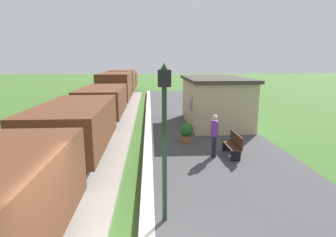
{
  "coord_description": "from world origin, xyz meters",
  "views": [
    {
      "loc": [
        0.5,
        -4.23,
        4.0
      ],
      "look_at": [
        1.32,
        7.68,
        1.45
      ],
      "focal_mm": 29.12,
      "sensor_mm": 36.0,
      "label": 1
    }
  ],
  "objects_px": {
    "freight_train": "(111,94)",
    "lamp_post_near": "(164,116)",
    "station_hut": "(215,101)",
    "potted_planter": "(187,132)",
    "bench_near_hut": "(233,144)",
    "person_waiting": "(214,134)"
  },
  "relations": [
    {
      "from": "freight_train",
      "to": "bench_near_hut",
      "type": "distance_m",
      "value": 12.4
    },
    {
      "from": "station_hut",
      "to": "bench_near_hut",
      "type": "height_order",
      "value": "station_hut"
    },
    {
      "from": "station_hut",
      "to": "potted_planter",
      "type": "xyz_separation_m",
      "value": [
        -2.2,
        -3.78,
        -0.93
      ]
    },
    {
      "from": "bench_near_hut",
      "to": "person_waiting",
      "type": "distance_m",
      "value": 0.92
    },
    {
      "from": "potted_planter",
      "to": "lamp_post_near",
      "type": "xyz_separation_m",
      "value": [
        -1.38,
        -6.3,
        2.08
      ]
    },
    {
      "from": "potted_planter",
      "to": "bench_near_hut",
      "type": "bearing_deg",
      "value": -50.51
    },
    {
      "from": "station_hut",
      "to": "potted_planter",
      "type": "relative_size",
      "value": 6.33
    },
    {
      "from": "potted_planter",
      "to": "freight_train",
      "type": "bearing_deg",
      "value": 117.74
    },
    {
      "from": "bench_near_hut",
      "to": "potted_planter",
      "type": "bearing_deg",
      "value": 129.49
    },
    {
      "from": "station_hut",
      "to": "bench_near_hut",
      "type": "relative_size",
      "value": 3.87
    },
    {
      "from": "person_waiting",
      "to": "potted_planter",
      "type": "bearing_deg",
      "value": -63.82
    },
    {
      "from": "bench_near_hut",
      "to": "potted_planter",
      "type": "height_order",
      "value": "potted_planter"
    },
    {
      "from": "bench_near_hut",
      "to": "station_hut",
      "type": "bearing_deg",
      "value": 84.14
    },
    {
      "from": "station_hut",
      "to": "bench_near_hut",
      "type": "bearing_deg",
      "value": -95.86
    },
    {
      "from": "freight_train",
      "to": "station_hut",
      "type": "xyz_separation_m",
      "value": [
        6.8,
        -4.97,
        0.15
      ]
    },
    {
      "from": "freight_train",
      "to": "lamp_post_near",
      "type": "xyz_separation_m",
      "value": [
        3.22,
        -15.04,
        1.3
      ]
    },
    {
      "from": "station_hut",
      "to": "lamp_post_near",
      "type": "bearing_deg",
      "value": -109.55
    },
    {
      "from": "station_hut",
      "to": "person_waiting",
      "type": "relative_size",
      "value": 3.39
    },
    {
      "from": "station_hut",
      "to": "lamp_post_near",
      "type": "xyz_separation_m",
      "value": [
        -3.58,
        -10.07,
        1.15
      ]
    },
    {
      "from": "freight_train",
      "to": "lamp_post_near",
      "type": "relative_size",
      "value": 10.59
    },
    {
      "from": "bench_near_hut",
      "to": "person_waiting",
      "type": "xyz_separation_m",
      "value": [
        -0.79,
        -0.07,
        0.46
      ]
    },
    {
      "from": "station_hut",
      "to": "lamp_post_near",
      "type": "height_order",
      "value": "lamp_post_near"
    }
  ]
}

